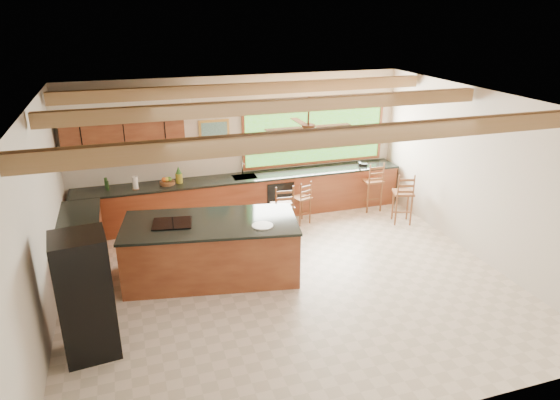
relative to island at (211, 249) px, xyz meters
name	(u,v)px	position (x,y,z in m)	size (l,w,h in m)	color
ground	(288,281)	(1.16, -0.60, -0.50)	(7.20, 7.20, 0.00)	beige
room_shell	(266,145)	(0.99, 0.05, 1.71)	(7.27, 6.54, 3.02)	beige
counter_run	(211,208)	(0.34, 1.92, -0.04)	(7.12, 3.10, 1.27)	brown
island	(211,249)	(0.00, 0.00, 0.00)	(3.05, 1.82, 1.02)	brown
refrigerator	(86,296)	(-1.89, -1.52, 0.35)	(0.73, 0.71, 1.70)	black
bar_stool_a	(284,208)	(1.59, 0.94, 0.19)	(0.46, 0.46, 1.16)	brown
bar_stool_b	(302,199)	(2.20, 1.58, 0.06)	(0.43, 0.43, 0.94)	brown
bar_stool_c	(374,182)	(3.97, 1.79, 0.18)	(0.43, 0.43, 1.14)	brown
bar_stool_d	(405,194)	(4.24, 0.94, 0.16)	(0.51, 0.51, 1.12)	brown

